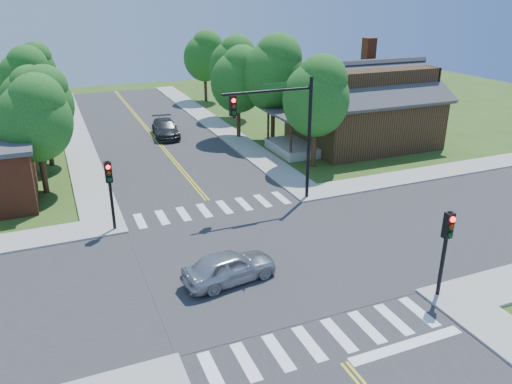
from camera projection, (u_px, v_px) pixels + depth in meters
name	position (u px, v px, depth m)	size (l,w,h in m)	color
ground	(257.00, 260.00, 23.04)	(100.00, 100.00, 0.00)	#304F18
road_ns	(257.00, 259.00, 23.03)	(10.00, 90.00, 0.04)	#2D2D30
road_ew	(257.00, 259.00, 23.03)	(90.00, 10.00, 0.04)	#2D2D30
intersection_patch	(257.00, 260.00, 23.04)	(10.20, 10.20, 0.06)	#2D2D30
sidewalk_ne	(356.00, 137.00, 42.21)	(40.00, 40.00, 0.14)	#9E9B93
crosswalk_north	(214.00, 209.00, 28.32)	(8.85, 2.00, 0.01)	white
crosswalk_south	(324.00, 339.00, 17.72)	(8.85, 2.00, 0.01)	white
centerline	(257.00, 259.00, 23.02)	(0.30, 90.00, 0.01)	gold
stop_bar	(407.00, 346.00, 17.44)	(4.60, 0.45, 0.09)	white
signal_mast_ne	(283.00, 122.00, 27.40)	(5.30, 0.42, 7.20)	black
signal_pole_se	(447.00, 239.00, 19.24)	(0.34, 0.42, 3.80)	black
signal_pole_nw	(110.00, 183.00, 24.80)	(0.34, 0.42, 3.80)	black
house_ne	(363.00, 103.00, 39.38)	(13.05, 8.80, 7.11)	black
tree_e_a	(318.00, 94.00, 33.37)	(4.58, 4.35, 7.78)	#382314
tree_e_b	(275.00, 71.00, 39.17)	(5.07, 4.82, 8.62)	#382314
tree_e_c	(234.00, 64.00, 46.86)	(4.63, 4.39, 7.86)	#382314
tree_e_d	(205.00, 55.00, 54.27)	(4.55, 4.32, 7.74)	#382314
tree_w_a	(35.00, 116.00, 28.92)	(4.29, 4.08, 7.29)	#382314
tree_w_b	(30.00, 98.00, 35.33)	(4.01, 3.81, 6.81)	#382314
tree_w_c	(26.00, 77.00, 41.47)	(4.41, 4.19, 7.50)	#382314
tree_w_d	(35.00, 66.00, 50.06)	(4.09, 3.89, 6.96)	#382314
tree_house	(239.00, 78.00, 40.30)	(4.48, 4.26, 7.62)	#382314
tree_bldg	(43.00, 101.00, 33.80)	(4.15, 3.95, 7.06)	#382314
car_silver	(229.00, 267.00, 21.06)	(4.26, 2.21, 1.38)	silver
car_dgrey	(165.00, 129.00, 42.14)	(2.43, 5.03, 1.41)	#2A2C2F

